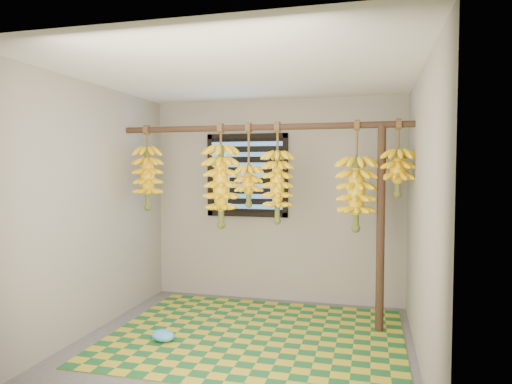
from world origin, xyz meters
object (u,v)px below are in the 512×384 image
(plastic_bag, at_px, (163,335))
(banana_bunch_d, at_px, (277,187))
(banana_bunch_e, at_px, (356,194))
(support_post, at_px, (381,229))
(banana_bunch_a, at_px, (147,178))
(woven_mat, at_px, (256,335))
(banana_bunch_c, at_px, (249,185))
(banana_bunch_f, at_px, (398,172))
(banana_bunch_b, at_px, (221,186))

(plastic_bag, bearing_deg, banana_bunch_d, 40.68)
(banana_bunch_d, distance_m, banana_bunch_e, 0.78)
(support_post, distance_m, banana_bunch_a, 2.51)
(woven_mat, relative_size, banana_bunch_c, 3.15)
(plastic_bag, bearing_deg, support_post, 22.03)
(plastic_bag, xyz_separation_m, banana_bunch_a, (-0.54, 0.78, 1.42))
(support_post, height_order, banana_bunch_a, banana_bunch_a)
(plastic_bag, distance_m, banana_bunch_f, 2.66)
(plastic_bag, xyz_separation_m, banana_bunch_e, (1.68, 0.78, 1.28))
(banana_bunch_a, bearing_deg, woven_mat, -17.54)
(support_post, height_order, banana_bunch_d, banana_bunch_d)
(banana_bunch_f, bearing_deg, support_post, 180.00)
(banana_bunch_c, height_order, banana_bunch_d, same)
(plastic_bag, distance_m, banana_bunch_b, 1.58)
(banana_bunch_e, bearing_deg, banana_bunch_b, -180.00)
(banana_bunch_b, height_order, banana_bunch_f, same)
(banana_bunch_a, relative_size, banana_bunch_c, 1.06)
(banana_bunch_b, bearing_deg, banana_bunch_e, 0.00)
(banana_bunch_d, bearing_deg, support_post, -0.00)
(banana_bunch_a, distance_m, banana_bunch_c, 1.15)
(banana_bunch_a, relative_size, banana_bunch_e, 0.85)
(banana_bunch_a, distance_m, banana_bunch_d, 1.45)
(banana_bunch_c, bearing_deg, banana_bunch_d, 0.00)
(plastic_bag, height_order, banana_bunch_e, banana_bunch_e)
(plastic_bag, xyz_separation_m, banana_bunch_d, (0.90, 0.78, 1.34))
(banana_bunch_e, bearing_deg, banana_bunch_c, 180.00)
(support_post, distance_m, banana_bunch_e, 0.41)
(banana_bunch_a, bearing_deg, banana_bunch_d, 0.00)
(banana_bunch_b, bearing_deg, banana_bunch_c, 0.00)
(banana_bunch_c, xyz_separation_m, banana_bunch_f, (1.47, 0.00, 0.13))
(banana_bunch_b, bearing_deg, banana_bunch_f, 0.00)
(banana_bunch_b, xyz_separation_m, banana_bunch_d, (0.60, 0.00, -0.00))
(banana_bunch_d, bearing_deg, banana_bunch_f, -0.00)
(banana_bunch_d, height_order, banana_bunch_e, same)
(banana_bunch_e, bearing_deg, woven_mat, -154.90)
(support_post, distance_m, woven_mat, 1.56)
(banana_bunch_b, relative_size, banana_bunch_d, 1.06)
(banana_bunch_a, height_order, banana_bunch_d, same)
(banana_bunch_b, bearing_deg, support_post, 0.00)
(woven_mat, xyz_separation_m, plastic_bag, (-0.79, -0.35, 0.06))
(banana_bunch_d, bearing_deg, plastic_bag, -139.32)
(plastic_bag, xyz_separation_m, banana_bunch_f, (2.07, 0.78, 1.49))
(banana_bunch_d, xyz_separation_m, banana_bunch_e, (0.78, -0.00, -0.06))
(banana_bunch_b, distance_m, banana_bunch_d, 0.60)
(banana_bunch_c, bearing_deg, woven_mat, -66.24)
(woven_mat, bearing_deg, banana_bunch_e, 25.10)
(banana_bunch_b, xyz_separation_m, banana_bunch_c, (0.30, 0.00, 0.01))
(banana_bunch_a, relative_size, banana_bunch_b, 0.84)
(banana_bunch_e, height_order, banana_bunch_f, same)
(banana_bunch_d, relative_size, banana_bunch_e, 0.95)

